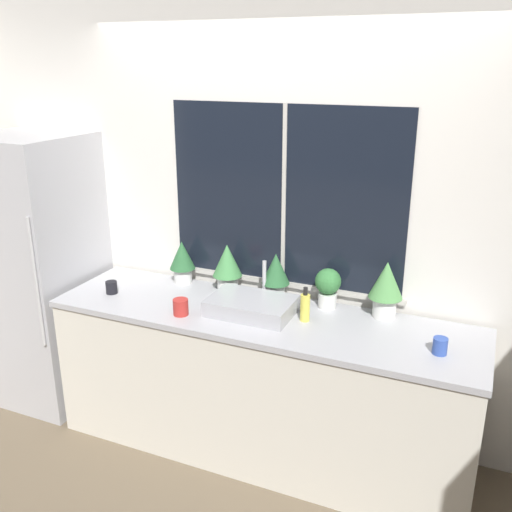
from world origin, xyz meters
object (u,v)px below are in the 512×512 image
Objects in this scene: potted_plant_far_left at (182,259)px; potted_plant_right at (328,286)px; mug_red at (181,307)px; potted_plant_far_right at (386,286)px; potted_plant_center at (276,273)px; mug_black at (112,287)px; sink at (252,305)px; soap_bottle at (305,307)px; mug_blue at (440,346)px; potted_plant_left at (227,265)px; refrigerator at (41,271)px.

potted_plant_right is (0.97, 0.00, -0.03)m from potted_plant_far_left.
potted_plant_far_left is 1.19× the size of potted_plant_right.
mug_red is (-0.74, -0.43, -0.09)m from potted_plant_right.
potted_plant_far_right reaches higher than potted_plant_far_left.
potted_plant_center is 1.03m from mug_black.
sink is 1.68× the size of potted_plant_center.
potted_plant_far_left is at bearing 180.00° from potted_plant_right.
potted_plant_center is (0.05, 0.25, 0.12)m from sink.
potted_plant_center reaches higher than soap_bottle.
potted_plant_far_right is at bearing 0.00° from potted_plant_right.
sink is 5.65× the size of mug_blue.
sink is at bearing 4.89° from mug_black.
mug_red is at bearing -101.21° from potted_plant_left.
sink is (1.59, -0.03, 0.03)m from refrigerator.
refrigerator reaches higher than mug_red.
refrigerator is at bearing -173.60° from potted_plant_right.
potted_plant_far_right reaches higher than mug_blue.
potted_plant_far_left reaches higher than soap_bottle.
potted_plant_left reaches higher than mug_blue.
soap_bottle is 0.71m from mug_red.
mug_red reaches higher than mug_black.
refrigerator reaches higher than mug_black.
mug_black is at bearing -9.15° from refrigerator.
potted_plant_right is at bearing 0.00° from potted_plant_far_left.
potted_plant_far_left is at bearing 180.00° from potted_plant_far_right.
mug_black is at bearing -152.87° from potted_plant_left.
potted_plant_center reaches higher than mug_black.
sink is 0.92m from mug_black.
potted_plant_right reaches higher than mug_black.
potted_plant_left is at bearing 27.13° from mug_black.
refrigerator is 7.72× the size of potted_plant_right.
potted_plant_right is 0.75m from mug_blue.
refrigerator is at bearing -170.49° from potted_plant_left.
potted_plant_left is at bearing 166.29° from mug_blue.
potted_plant_far_left is at bearing 166.06° from soap_bottle.
mug_red is at bearing -149.55° from potted_plant_right.
mug_red is at bearing -133.45° from potted_plant_center.
potted_plant_left reaches higher than mug_black.
refrigerator is at bearing 170.23° from mug_red.
sink reaches higher than soap_bottle.
mug_blue is (1.96, 0.01, 0.00)m from mug_black.
potted_plant_far_right reaches higher than potted_plant_left.
mug_red is at bearing -10.52° from mug_black.
soap_bottle is (1.90, -0.01, 0.07)m from refrigerator.
mug_black is at bearing -134.18° from potted_plant_far_left.
mug_blue is at bearing -17.90° from potted_plant_center.
sink is at bearing -146.25° from potted_plant_right.
refrigerator is 6.41× the size of potted_plant_center.
mug_blue is at bearing -11.10° from potted_plant_far_left.
refrigerator is 0.68m from mug_black.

